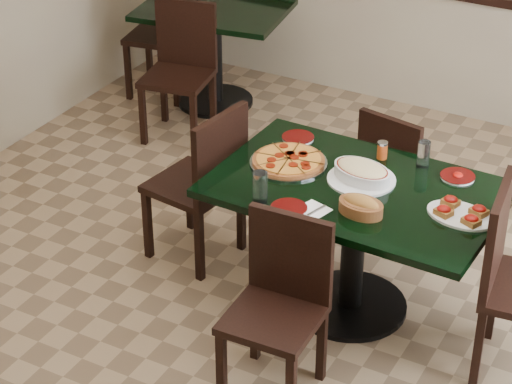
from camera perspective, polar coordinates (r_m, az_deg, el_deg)
The scene contains 19 objects.
floor at distance 5.30m, azimuth 1.18°, elevation -7.12°, with size 5.50×5.50×0.00m, color #8B7050.
main_table at distance 5.06m, azimuth 5.67°, elevation -1.44°, with size 1.45×0.96×0.75m.
back_table at distance 7.30m, azimuth -2.41°, elevation 8.84°, with size 1.13×0.89×0.75m.
chair_far at distance 5.70m, azimuth 8.03°, elevation 1.17°, with size 0.46×0.46×0.84m.
chair_near at distance 4.61m, azimuth 1.41°, elevation -6.00°, with size 0.43×0.43×0.88m.
chair_left at distance 5.47m, azimuth -2.91°, elevation 0.83°, with size 0.49×0.49×0.94m.
back_chair_near at distance 6.90m, azimuth -4.29°, elevation 7.40°, with size 0.51×0.51×0.93m.
back_chair_left at distance 7.47m, azimuth -4.86°, elevation 9.39°, with size 0.52×0.52×0.96m.
pepperoni_pizza at distance 5.13m, azimuth 1.87°, elevation 1.80°, with size 0.40×0.40×0.04m.
lasagna_casserole at distance 4.99m, azimuth 6.07°, elevation 1.11°, with size 0.35×0.35×0.09m.
bread_basket at distance 4.73m, azimuth 6.02°, elevation -0.80°, with size 0.24×0.18×0.10m.
bruschetta_platter at distance 4.78m, azimuth 11.61°, elevation -1.16°, with size 0.36×0.28×0.05m.
side_plate_near at distance 4.75m, azimuth 1.89°, elevation -0.94°, with size 0.18×0.18×0.02m.
side_plate_far_r at distance 5.11m, azimuth 11.45°, elevation 0.88°, with size 0.17×0.17×0.03m.
side_plate_far_l at distance 5.38m, azimuth 2.41°, elevation 3.12°, with size 0.17×0.17×0.02m.
napkin_setting at distance 4.75m, azimuth 3.29°, elevation -1.03°, with size 0.17×0.17×0.01m.
water_glass_a at distance 5.15m, azimuth 9.55°, elevation 2.15°, with size 0.07×0.07×0.14m, color silver.
water_glass_b at distance 4.78m, azimuth 0.23°, elevation 0.28°, with size 0.07×0.07×0.16m, color silver.
pepper_shaker at distance 5.21m, azimuth 7.23°, elevation 2.40°, with size 0.06×0.06×0.09m.
Camera 1 is at (1.90, -3.72, 3.25)m, focal length 70.00 mm.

